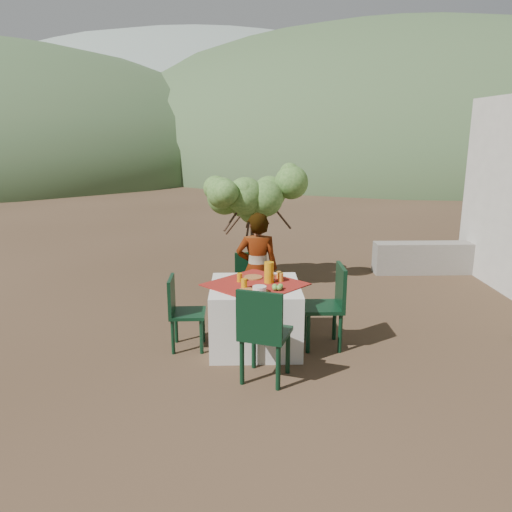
% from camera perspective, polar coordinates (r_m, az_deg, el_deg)
% --- Properties ---
extents(ground, '(160.00, 160.00, 0.00)m').
position_cam_1_polar(ground, '(5.64, -1.20, -11.83)').
color(ground, '#352618').
rests_on(ground, ground).
extents(table, '(1.30, 1.30, 0.76)m').
position_cam_1_polar(table, '(5.84, -0.09, -6.79)').
color(table, silver).
rests_on(table, ground).
extents(chair_far, '(0.44, 0.44, 0.85)m').
position_cam_1_polar(chair_far, '(6.82, -0.68, -2.87)').
color(chair_far, black).
rests_on(chair_far, ground).
extents(chair_near, '(0.59, 0.59, 1.00)m').
position_cam_1_polar(chair_near, '(4.96, 0.81, -8.56)').
color(chair_near, black).
rests_on(chair_near, ground).
extents(chair_left, '(0.40, 0.40, 0.86)m').
position_cam_1_polar(chair_left, '(5.82, -8.55, -6.04)').
color(chair_left, black).
rests_on(chair_left, ground).
extents(chair_right, '(0.45, 0.45, 0.98)m').
position_cam_1_polar(chair_right, '(5.85, 8.43, -5.24)').
color(chair_right, black).
rests_on(chair_right, ground).
extents(person, '(0.54, 0.36, 1.48)m').
position_cam_1_polar(person, '(6.41, 0.13, -1.51)').
color(person, '#8C6651').
rests_on(person, ground).
extents(shrub_tree, '(1.46, 1.43, 1.72)m').
position_cam_1_polar(shrub_tree, '(7.92, 0.13, 6.10)').
color(shrub_tree, '#452C22').
rests_on(shrub_tree, ground).
extents(stone_wall, '(2.60, 0.35, 0.55)m').
position_cam_1_polar(stone_wall, '(9.46, 21.02, -0.18)').
color(stone_wall, gray).
rests_on(stone_wall, ground).
extents(hill_near_right, '(48.00, 48.00, 20.00)m').
position_cam_1_polar(hill_near_right, '(42.86, 15.05, 10.45)').
color(hill_near_right, '#354D2B').
rests_on(hill_near_right, ground).
extents(hill_far_center, '(60.00, 60.00, 24.00)m').
position_cam_1_polar(hill_far_center, '(57.26, -5.60, 11.69)').
color(hill_far_center, gray).
rests_on(hill_far_center, ground).
extents(plate_far, '(0.23, 0.23, 0.01)m').
position_cam_1_polar(plate_far, '(5.95, -0.33, -2.45)').
color(plate_far, brown).
rests_on(plate_far, table).
extents(plate_near, '(0.20, 0.20, 0.01)m').
position_cam_1_polar(plate_near, '(5.46, -1.03, -3.99)').
color(plate_near, brown).
rests_on(plate_near, table).
extents(glass_far, '(0.06, 0.06, 0.10)m').
position_cam_1_polar(glass_far, '(5.79, -1.88, -2.47)').
color(glass_far, orange).
rests_on(glass_far, table).
extents(glass_near, '(0.07, 0.07, 0.11)m').
position_cam_1_polar(glass_near, '(5.55, -1.37, -3.17)').
color(glass_near, orange).
rests_on(glass_near, table).
extents(juice_pitcher, '(0.11, 0.11, 0.24)m').
position_cam_1_polar(juice_pitcher, '(5.74, 1.50, -1.88)').
color(juice_pitcher, orange).
rests_on(juice_pitcher, table).
extents(bowl_plate, '(0.20, 0.20, 0.01)m').
position_cam_1_polar(bowl_plate, '(5.43, 0.40, -4.10)').
color(bowl_plate, brown).
rests_on(bowl_plate, table).
extents(white_bowl, '(0.15, 0.15, 0.06)m').
position_cam_1_polar(white_bowl, '(5.42, 0.40, -3.76)').
color(white_bowl, silver).
rests_on(white_bowl, bowl_plate).
extents(jar_left, '(0.07, 0.07, 0.10)m').
position_cam_1_polar(jar_left, '(5.81, 2.82, -2.42)').
color(jar_left, orange).
rests_on(jar_left, table).
extents(jar_right, '(0.05, 0.05, 0.08)m').
position_cam_1_polar(jar_right, '(5.93, 2.62, -2.16)').
color(jar_right, orange).
rests_on(jar_right, table).
extents(napkin_holder, '(0.07, 0.05, 0.08)m').
position_cam_1_polar(napkin_holder, '(5.82, 1.86, -2.48)').
color(napkin_holder, silver).
rests_on(napkin_holder, table).
extents(fruit_cluster, '(0.13, 0.12, 0.06)m').
position_cam_1_polar(fruit_cluster, '(5.51, 2.45, -3.58)').
color(fruit_cluster, '#589837').
rests_on(fruit_cluster, table).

